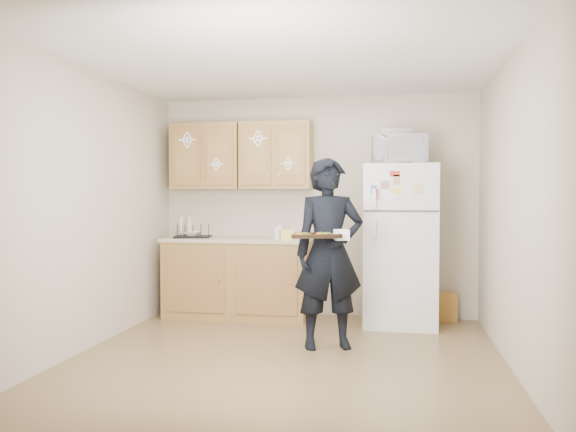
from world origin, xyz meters
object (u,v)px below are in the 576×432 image
at_px(person, 329,253).
at_px(dish_rack, 193,231).
at_px(baking_tray, 314,236).
at_px(microwave, 399,150).
at_px(refrigerator, 400,245).

distance_m(person, dish_rack, 1.96).
xyz_separation_m(person, baking_tray, (-0.10, -0.28, 0.17)).
bearing_deg(baking_tray, person, 52.50).
bearing_deg(person, microwave, 39.33).
relative_size(person, microwave, 3.12).
bearing_deg(dish_rack, person, -31.76).
xyz_separation_m(person, microwave, (0.62, 1.00, 1.00)).
relative_size(person, dish_rack, 4.32).
bearing_deg(person, dish_rack, 129.49).
bearing_deg(dish_rack, baking_tray, -39.97).
distance_m(baking_tray, microwave, 1.68).
bearing_deg(dish_rack, microwave, -0.88).
bearing_deg(microwave, person, -128.52).
distance_m(refrigerator, microwave, 1.00).
bearing_deg(person, baking_tray, -127.50).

